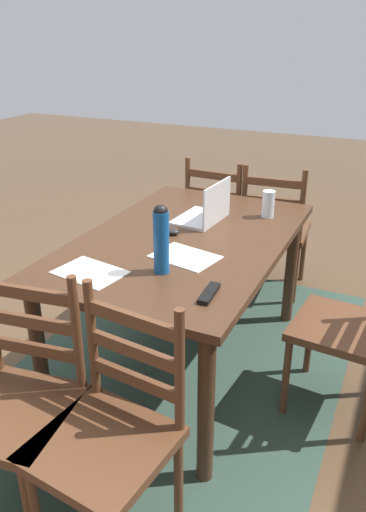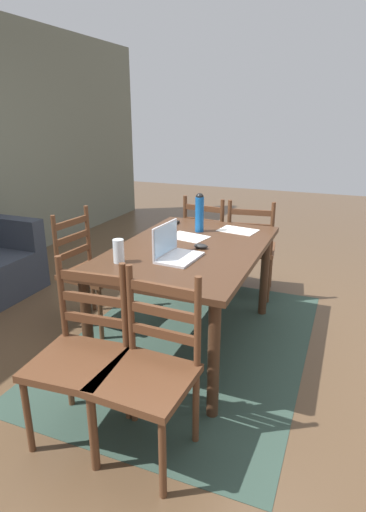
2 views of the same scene
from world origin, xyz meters
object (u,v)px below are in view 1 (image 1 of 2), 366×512
(laptop, at_px, (207,211))
(chair_right_near, at_px, (17,403))
(dining_table, at_px, (185,254))
(drinking_glass, at_px, (268,204))
(chair_far_head, at_px, (351,328))
(chair_left_far, at_px, (274,230))
(computer_mouse, at_px, (170,231))
(tv_remote, at_px, (209,293))
(chair_right_far, at_px, (109,436))
(water_bottle, at_px, (161,238))
(chair_left_near, at_px, (221,222))

(laptop, bearing_deg, chair_right_near, -9.26)
(dining_table, bearing_deg, drinking_glass, 147.60)
(chair_far_head, bearing_deg, chair_left_far, -148.26)
(computer_mouse, bearing_deg, drinking_glass, 141.08)
(chair_right_near, distance_m, laptop, 1.40)
(tv_remote, bearing_deg, chair_left_far, 91.29)
(chair_left_far, xyz_separation_m, chair_right_near, (2.14, -0.41, 0.00))
(chair_left_far, distance_m, drinking_glass, 0.72)
(computer_mouse, xyz_separation_m, tv_remote, (0.53, 0.43, -0.01))
(dining_table, relative_size, drinking_glass, 10.30)
(chair_right_near, height_order, computer_mouse, chair_right_near)
(chair_right_far, distance_m, water_bottle, 0.83)
(tv_remote, bearing_deg, water_bottle, 153.42)
(chair_right_far, bearing_deg, drinking_glass, 176.40)
(dining_table, distance_m, laptop, 0.31)
(laptop, bearing_deg, chair_left_far, 166.93)
(water_bottle, distance_m, drinking_glass, 0.91)
(laptop, bearing_deg, tv_remote, 22.92)
(water_bottle, distance_m, computer_mouse, 0.47)
(chair_right_near, relative_size, laptop, 2.83)
(dining_table, relative_size, laptop, 4.66)
(chair_far_head, relative_size, water_bottle, 3.06)
(chair_left_near, distance_m, chair_far_head, 1.52)
(dining_table, distance_m, chair_left_far, 1.11)
(drinking_glass, bearing_deg, chair_left_near, -140.07)
(dining_table, bearing_deg, chair_left_far, 169.35)
(chair_left_near, bearing_deg, tv_remote, 18.94)
(computer_mouse, bearing_deg, chair_right_far, 15.63)
(chair_right_near, bearing_deg, chair_far_head, 134.94)
(chair_left_near, bearing_deg, chair_right_near, -0.10)
(chair_left_near, xyz_separation_m, chair_right_far, (2.14, 0.40, 0.00))
(chair_left_near, relative_size, chair_right_near, 1.00)
(dining_table, bearing_deg, laptop, 176.95)
(dining_table, relative_size, chair_far_head, 1.65)
(chair_right_far, distance_m, drinking_glass, 1.60)
(chair_far_head, xyz_separation_m, drinking_glass, (-0.48, -0.57, 0.39))
(laptop, height_order, drinking_glass, laptop)
(drinking_glass, bearing_deg, tv_remote, 2.62)
(chair_left_near, height_order, chair_right_near, same)
(laptop, bearing_deg, water_bottle, 5.31)
(computer_mouse, bearing_deg, water_bottle, 22.00)
(chair_left_far, relative_size, water_bottle, 3.06)
(chair_left_near, relative_size, computer_mouse, 9.50)
(chair_right_far, bearing_deg, tv_remote, 165.49)
(drinking_glass, bearing_deg, water_bottle, -14.25)
(water_bottle, xyz_separation_m, drinking_glass, (-0.88, 0.22, -0.09))
(chair_right_far, bearing_deg, computer_mouse, -165.04)
(water_bottle, relative_size, computer_mouse, 3.11)
(chair_left_far, bearing_deg, tv_remote, 5.19)
(chair_right_far, relative_size, drinking_glass, 6.25)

